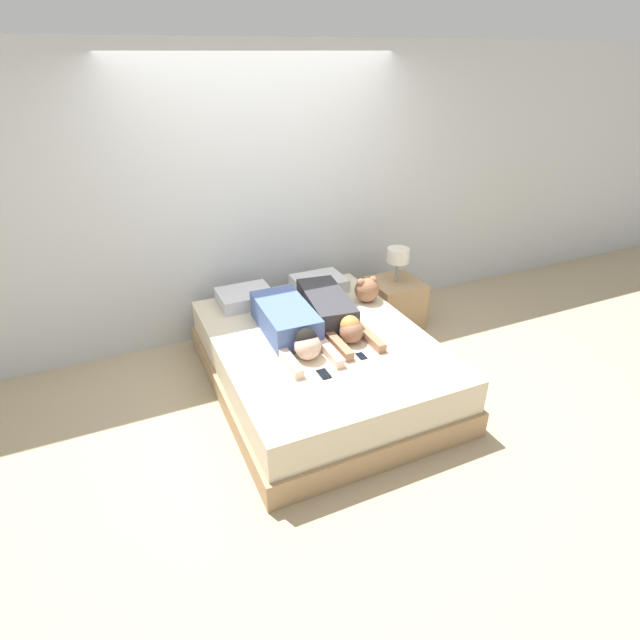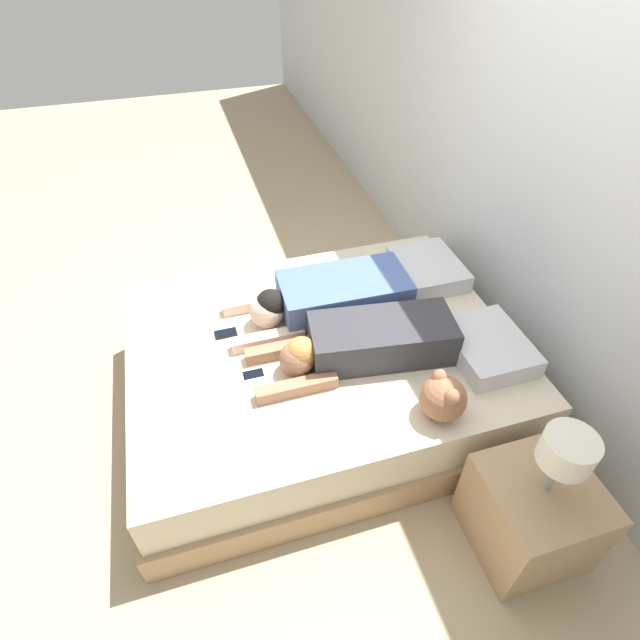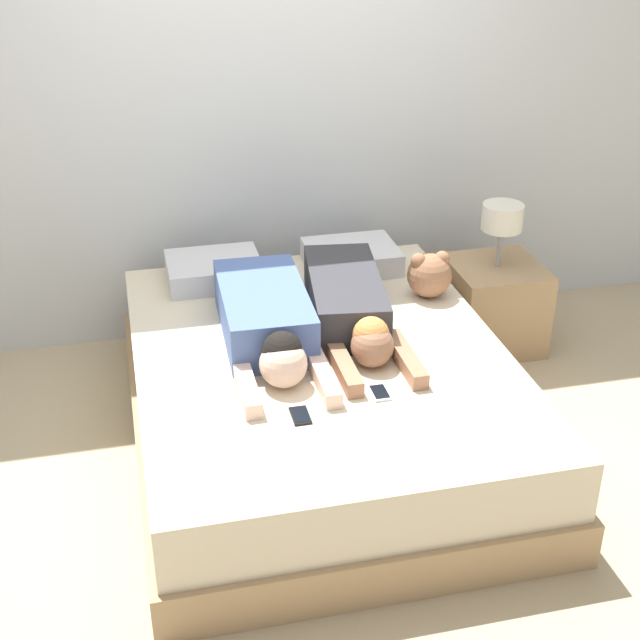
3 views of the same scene
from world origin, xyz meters
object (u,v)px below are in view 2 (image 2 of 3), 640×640
at_px(bed, 320,369).
at_px(pillow_head_left, 428,269).
at_px(cell_phone_left, 226,333).
at_px(cell_phone_right, 253,375).
at_px(plush_toy, 443,398).
at_px(nightstand, 532,511).
at_px(pillow_head_right, 487,347).
at_px(person_right, 364,343).
at_px(person_left, 328,298).

xyz_separation_m(bed, pillow_head_left, (-0.37, 0.83, 0.30)).
bearing_deg(pillow_head_left, cell_phone_left, -82.74).
xyz_separation_m(cell_phone_right, plush_toy, (0.50, 0.82, 0.11)).
bearing_deg(nightstand, cell_phone_right, -132.25).
bearing_deg(pillow_head_left, pillow_head_right, 0.00).
xyz_separation_m(person_right, nightstand, (0.95, 0.49, -0.31)).
distance_m(person_left, cell_phone_right, 0.65).
height_order(pillow_head_right, plush_toy, plush_toy).
height_order(pillow_head_left, person_left, person_left).
bearing_deg(pillow_head_left, person_right, -49.30).
bearing_deg(pillow_head_right, pillow_head_left, 180.00).
distance_m(cell_phone_left, cell_phone_right, 0.36).
relative_size(bed, plush_toy, 9.27).
relative_size(pillow_head_right, person_right, 0.43).
bearing_deg(nightstand, pillow_head_left, 174.09).
bearing_deg(pillow_head_left, cell_phone_right, -67.19).
height_order(pillow_head_right, person_left, person_left).
bearing_deg(plush_toy, pillow_head_right, 124.43).
bearing_deg(bed, person_left, 152.72).
bearing_deg(cell_phone_left, cell_phone_right, 14.33).
bearing_deg(nightstand, person_right, -152.77).
relative_size(pillow_head_right, cell_phone_right, 3.79).
xyz_separation_m(pillow_head_left, cell_phone_right, (0.52, -1.24, -0.05)).
bearing_deg(pillow_head_left, bed, -66.16).
distance_m(person_right, cell_phone_left, 0.79).
distance_m(cell_phone_left, nightstand, 1.79).
bearing_deg(person_right, plush_toy, 26.01).
xyz_separation_m(bed, cell_phone_right, (0.15, -0.41, 0.25)).
distance_m(bed, nightstand, 1.32).
xyz_separation_m(pillow_head_left, person_left, (0.15, -0.72, 0.05)).
bearing_deg(person_left, person_right, 10.41).
distance_m(bed, plush_toy, 0.85).
bearing_deg(nightstand, person_left, -157.41).
distance_m(bed, person_right, 0.43).
distance_m(bed, cell_phone_right, 0.50).
height_order(pillow_head_left, person_right, person_right).
bearing_deg(cell_phone_left, nightstand, 41.29).
distance_m(pillow_head_left, pillow_head_right, 0.73).
distance_m(person_left, nightstand, 1.50).
bearing_deg(pillow_head_right, person_right, -105.44).
distance_m(pillow_head_right, plush_toy, 0.51).
relative_size(pillow_head_right, plush_toy, 2.03).
relative_size(pillow_head_left, person_right, 0.43).
height_order(person_right, cell_phone_left, person_right).
xyz_separation_m(pillow_head_right, person_right, (-0.18, -0.64, 0.04)).
bearing_deg(person_left, cell_phone_left, -88.39).
height_order(bed, cell_phone_left, cell_phone_left).
relative_size(bed, pillow_head_left, 4.57).
relative_size(pillow_head_left, nightstand, 0.57).
bearing_deg(bed, cell_phone_left, -111.54).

